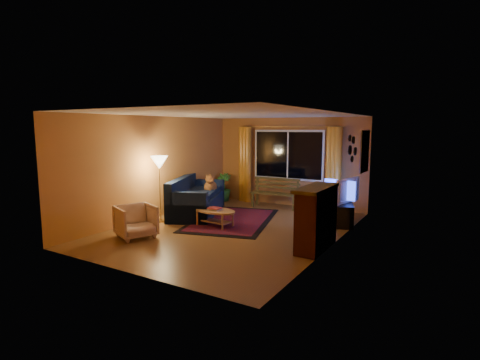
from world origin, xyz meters
The scene contains 22 objects.
floor centered at (0.00, 0.00, -0.01)m, with size 4.50×6.00×0.02m, color brown.
ceiling centered at (0.00, 0.00, 2.51)m, with size 4.50×6.00×0.02m, color white.
wall_back centered at (0.00, 3.01, 1.25)m, with size 4.50×0.02×2.50m, color #BF7738.
wall_left centered at (-2.26, 0.00, 1.25)m, with size 0.02×6.00×2.50m, color #BF7738.
wall_right centered at (2.26, 0.00, 1.25)m, with size 0.02×6.00×2.50m, color #BF7738.
window centered at (0.00, 2.94, 1.45)m, with size 2.00×0.02×1.30m, color black.
curtain_rod centered at (0.00, 2.90, 2.25)m, with size 0.03×0.03×3.20m, color #BF8C3F.
curtain_left centered at (-1.35, 2.88, 1.12)m, with size 0.36×0.36×2.24m, color orange.
curtain_right centered at (1.35, 2.88, 1.12)m, with size 0.36×0.36×2.24m, color orange.
bench centered at (-0.15, 2.45, 0.20)m, with size 1.35×0.40×0.40m, color #403512.
potted_plant centered at (-1.95, 2.56, 0.42)m, with size 0.47×0.47×0.85m, color #235B1E.
sofa centered at (-1.56, 0.75, 0.47)m, with size 1.00×2.33×0.94m, color #0F1A34.
dog centered at (-1.51, 1.27, 0.71)m, with size 0.33×0.45×0.49m, color #A25E2B, non-canonical shape.
armchair centered at (-1.34, -1.59, 0.37)m, with size 0.71×0.67×0.73m, color #DFB391.
floor_lamp centered at (-1.81, -0.34, 0.79)m, with size 0.26×0.26×1.57m, color #BF8C3F.
rug centered at (-0.41, 0.62, 0.01)m, with size 1.79×2.83×0.02m, color #7D0904.
coffee_table centered at (-0.45, -0.06, 0.19)m, with size 1.06×1.06×0.38m, color tan.
tv_console centered at (1.95, 1.72, 0.25)m, with size 0.40×1.20×0.50m, color black.
television centered at (1.95, 1.72, 0.79)m, with size 1.00×0.13×0.57m, color black.
fireplace centered at (2.05, -0.40, 0.55)m, with size 0.40×1.20×1.10m, color maroon.
mirror_cluster centered at (2.21, 1.30, 1.80)m, with size 0.06×0.60×0.56m, color black, non-canonical shape.
painting centered at (2.22, 2.45, 1.65)m, with size 0.04×0.76×0.96m, color #E5461D.
Camera 1 is at (4.27, -6.85, 2.20)m, focal length 28.00 mm.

